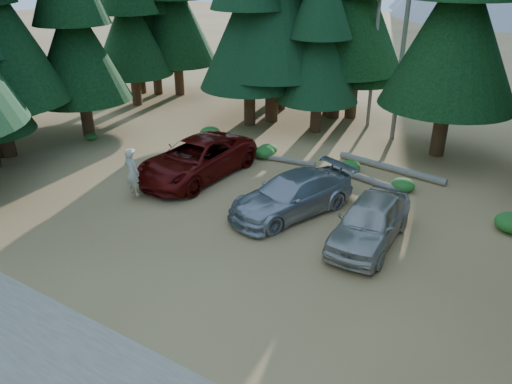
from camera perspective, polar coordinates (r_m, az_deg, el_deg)
ground at (r=17.05m, az=-3.14°, el=-7.22°), size 160.00×160.00×0.00m
gravel_strip at (r=13.49m, az=-20.27°, el=-19.47°), size 26.00×3.50×0.01m
forest_belt_north at (r=29.39m, az=14.09°, el=6.47°), size 36.00×7.00×22.00m
forest_belt_west at (r=30.03m, az=-23.40°, el=5.51°), size 6.00×22.00×22.00m
snag_front at (r=27.39m, az=16.75°, el=17.77°), size 0.24×0.24×12.00m
snag_back at (r=29.54m, az=13.55°, el=16.65°), size 0.20×0.20×10.00m
red_pickup at (r=22.76m, az=-6.84°, el=3.81°), size 3.05×6.31×1.73m
silver_minivan_center at (r=19.41m, az=4.12°, el=-0.31°), size 3.90×5.80×1.56m
silver_minivan_right at (r=17.83m, az=12.91°, el=-3.27°), size 2.15×4.88×1.64m
frisbee_player at (r=20.88m, az=-14.01°, el=2.24°), size 0.73×0.49×1.97m
log_left at (r=24.55m, az=2.75°, el=3.76°), size 3.60×0.77×0.26m
log_mid at (r=22.83m, az=12.27°, el=1.51°), size 3.61×1.08×0.30m
log_right at (r=24.24m, az=15.14°, el=2.69°), size 5.31×1.03×0.34m
shrub_far_left at (r=27.88m, az=-5.27°, el=6.78°), size 1.13×1.13×0.62m
shrub_left at (r=24.97m, az=0.92°, el=4.56°), size 1.04×1.04×0.57m
shrub_center_left at (r=25.39m, az=1.35°, el=4.87°), size 0.97×0.97×0.53m
shrub_center_right at (r=22.30m, az=16.46°, el=0.77°), size 0.99×0.99×0.55m
shrub_right at (r=23.76m, az=10.71°, el=2.92°), size 0.95×0.95×0.52m
shrub_far_right at (r=20.56m, az=27.19°, el=-3.14°), size 1.19×1.19×0.66m
shrub_edge_west at (r=28.97m, az=-18.32°, el=6.04°), size 0.67×0.67×0.37m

